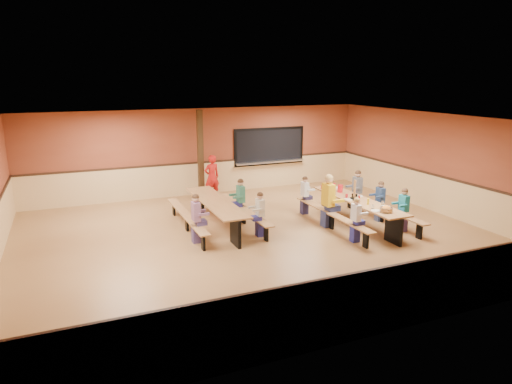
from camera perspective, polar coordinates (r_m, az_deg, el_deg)
name	(u,v)px	position (r m, az deg, el deg)	size (l,w,h in m)	color
ground	(257,237)	(11.88, 0.12, -5.68)	(12.00, 12.00, 0.00)	brown
room_envelope	(257,212)	(11.66, 0.12, -2.49)	(12.04, 10.04, 3.02)	brown
kitchen_pass_through	(269,148)	(16.95, 1.69, 5.53)	(2.78, 0.28, 1.38)	black
structural_post	(201,155)	(15.48, -6.95, 4.64)	(0.18, 0.18, 3.00)	#2F200F
cafeteria_table_main	(357,207)	(12.99, 12.57, -1.85)	(1.91, 3.70, 0.74)	#A16F40
cafeteria_table_second	(216,209)	(12.58, -5.05, -2.08)	(1.91, 3.70, 0.74)	#A16F40
seated_child_white_left	(356,220)	(11.66, 12.35, -3.46)	(0.33, 0.27, 1.13)	white
seated_adult_yellow	(328,201)	(12.67, 8.99, -1.14)	(0.49, 0.40, 1.45)	gold
seated_child_grey_left	(305,195)	(13.81, 6.10, -0.43)	(0.34, 0.28, 1.14)	silver
seated_child_teal_right	(403,210)	(12.79, 17.94, -2.18)	(0.35, 0.29, 1.17)	#197484
seated_child_navy_right	(380,201)	(13.52, 15.24, -1.15)	(0.34, 0.28, 1.15)	navy
seated_child_char_right	(357,191)	(14.38, 12.53, 0.12)	(0.39, 0.32, 1.26)	#52565D
seated_child_purple_sec	(196,219)	(11.44, -7.48, -3.34)	(0.38, 0.31, 1.23)	#78506E
seated_child_green_sec	(241,200)	(13.03, -1.92, -1.06)	(0.38, 0.31, 1.22)	#2D6A53
seated_child_tan_sec	(260,215)	(11.80, 0.52, -2.85)	(0.35, 0.28, 1.16)	#BDB49B
standing_woman	(212,177)	(15.52, -5.53, 1.89)	(0.55, 0.36, 1.50)	red
punch_pitcher	(340,189)	(13.64, 10.48, 0.43)	(0.16, 0.16, 0.22)	red
chip_bowl	(386,209)	(11.90, 15.96, -2.09)	(0.32, 0.32, 0.15)	orange
napkin_dispenser	(355,196)	(13.03, 12.22, -0.51)	(0.10, 0.14, 0.13)	black
condiment_mustard	(368,201)	(12.48, 13.84, -1.15)	(0.06, 0.06, 0.17)	yellow
condiment_ketchup	(359,198)	(12.74, 12.76, -0.78)	(0.06, 0.06, 0.17)	#B2140F
table_paddle	(354,195)	(12.88, 12.19, -0.35)	(0.16, 0.16, 0.56)	black
place_settings	(358,198)	(12.92, 12.64, -0.70)	(0.65, 3.30, 0.11)	beige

